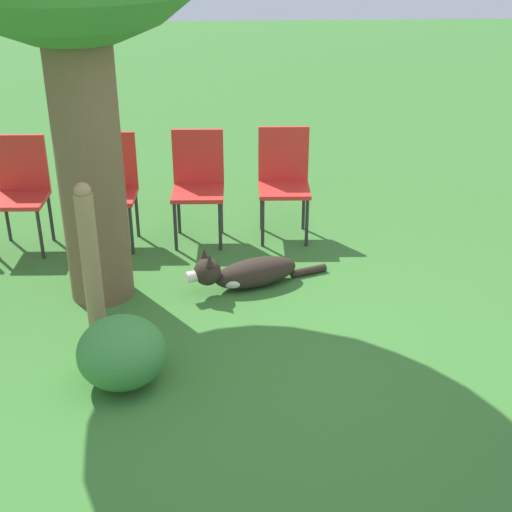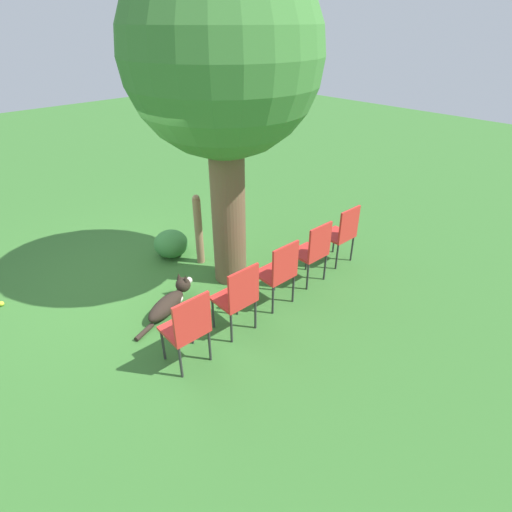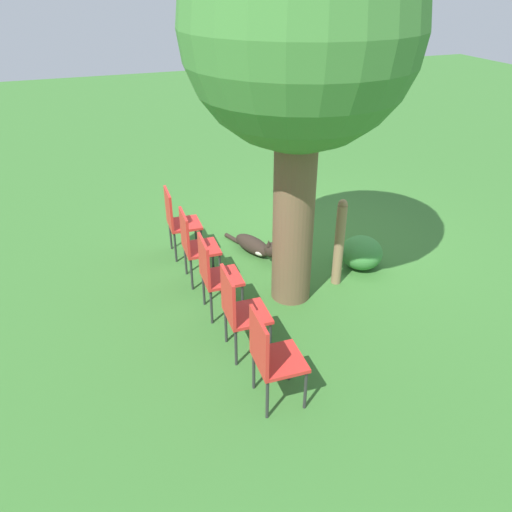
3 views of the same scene
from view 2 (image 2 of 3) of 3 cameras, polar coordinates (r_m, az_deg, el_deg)
name	(u,v)px [view 2 (image 2 of 3)]	position (r m, az deg, el deg)	size (l,w,h in m)	color
ground_plane	(149,281)	(6.15, -15.09, -3.44)	(30.00, 30.00, 0.00)	#38702D
oak_tree	(223,62)	(5.04, -4.79, 25.94)	(2.33, 2.33, 4.17)	brown
dog	(170,301)	(5.44, -12.16, -6.34)	(0.52, 1.13, 0.37)	#2D231C
fence_post	(199,229)	(6.17, -8.21, 3.78)	(0.12, 0.12, 1.14)	#937551
red_chair_0	(188,326)	(4.35, -9.68, -9.84)	(0.43, 0.45, 0.96)	red
red_chair_1	(238,295)	(4.72, -2.57, -5.65)	(0.43, 0.45, 0.96)	red
red_chair_2	(279,270)	(5.17, 3.32, -2.05)	(0.43, 0.45, 0.96)	red
red_chair_3	(313,249)	(5.69, 8.18, 0.95)	(0.43, 0.45, 0.96)	red
red_chair_4	(342,232)	(6.25, 12.21, 3.42)	(0.43, 0.45, 0.96)	red
tennis_ball	(1,304)	(6.43, -32.58, -5.76)	(0.07, 0.07, 0.07)	#CCE033
low_shrub	(171,244)	(6.60, -12.05, 1.73)	(0.55, 0.55, 0.44)	#3D843D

